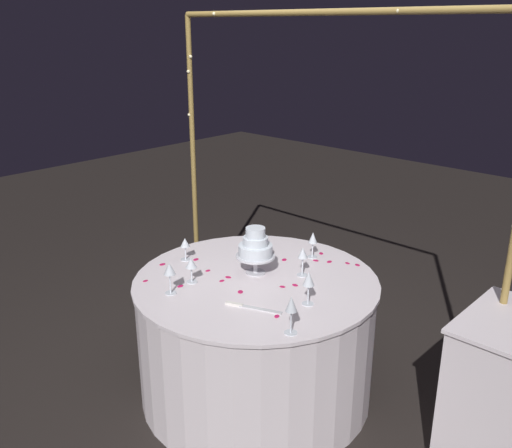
% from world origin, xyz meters
% --- Properties ---
extents(ground_plane, '(12.00, 12.00, 0.00)m').
position_xyz_m(ground_plane, '(0.00, 0.00, 0.00)').
color(ground_plane, black).
extents(decorative_arch, '(2.31, 0.06, 2.12)m').
position_xyz_m(decorative_arch, '(0.00, 0.55, 1.42)').
color(decorative_arch, olive).
rests_on(decorative_arch, ground).
extents(main_table, '(1.35, 1.35, 0.73)m').
position_xyz_m(main_table, '(0.00, 0.00, 0.36)').
color(main_table, white).
rests_on(main_table, ground).
extents(tiered_cake, '(0.22, 0.22, 0.27)m').
position_xyz_m(tiered_cake, '(-0.06, 0.06, 0.88)').
color(tiered_cake, silver).
rests_on(tiered_cake, main_table).
extents(wine_glass_0, '(0.06, 0.06, 0.17)m').
position_xyz_m(wine_glass_0, '(0.15, 0.21, 0.85)').
color(wine_glass_0, silver).
rests_on(wine_glass_0, main_table).
extents(wine_glass_1, '(0.06, 0.06, 0.18)m').
position_xyz_m(wine_glass_1, '(0.39, -0.04, 0.86)').
color(wine_glass_1, silver).
rests_on(wine_glass_1, main_table).
extents(wine_glass_2, '(0.06, 0.06, 0.14)m').
position_xyz_m(wine_glass_2, '(-0.23, -0.26, 0.83)').
color(wine_glass_2, silver).
rests_on(wine_glass_2, main_table).
extents(wine_glass_3, '(0.06, 0.06, 0.17)m').
position_xyz_m(wine_glass_3, '(-0.21, -0.43, 0.86)').
color(wine_glass_3, silver).
rests_on(wine_glass_3, main_table).
extents(wine_glass_4, '(0.06, 0.06, 0.16)m').
position_xyz_m(wine_glass_4, '(0.04, 0.45, 0.84)').
color(wine_glass_4, silver).
rests_on(wine_glass_4, main_table).
extents(wine_glass_5, '(0.06, 0.06, 0.14)m').
position_xyz_m(wine_glass_5, '(-0.49, -0.09, 0.83)').
color(wine_glass_5, silver).
rests_on(wine_glass_5, main_table).
extents(wine_glass_6, '(0.06, 0.06, 0.18)m').
position_xyz_m(wine_glass_6, '(0.50, -0.31, 0.86)').
color(wine_glass_6, silver).
rests_on(wine_glass_6, main_table).
extents(cake_knife, '(0.28, 0.13, 0.01)m').
position_xyz_m(cake_knife, '(0.20, -0.26, 0.73)').
color(cake_knife, silver).
rests_on(cake_knife, main_table).
extents(rose_petal_0, '(0.05, 0.05, 0.00)m').
position_xyz_m(rose_petal_0, '(0.05, -0.17, 0.73)').
color(rose_petal_0, '#C61951').
rests_on(rose_petal_0, main_table).
extents(rose_petal_1, '(0.04, 0.03, 0.00)m').
position_xyz_m(rose_petal_1, '(-0.13, -0.09, 0.73)').
color(rose_petal_1, '#C61951').
rests_on(rose_petal_1, main_table).
extents(rose_petal_2, '(0.04, 0.04, 0.00)m').
position_xyz_m(rose_petal_2, '(0.05, 0.53, 0.73)').
color(rose_petal_2, '#C61951').
rests_on(rose_petal_2, main_table).
extents(rose_petal_3, '(0.04, 0.04, 0.00)m').
position_xyz_m(rose_petal_3, '(0.36, -0.24, 0.73)').
color(rose_petal_3, '#C61951').
rests_on(rose_petal_3, main_table).
extents(rose_petal_4, '(0.03, 0.04, 0.00)m').
position_xyz_m(rose_petal_4, '(-0.44, -0.05, 0.73)').
color(rose_petal_4, '#C61951').
rests_on(rose_petal_4, main_table).
extents(rose_petal_5, '(0.02, 0.03, 0.00)m').
position_xyz_m(rose_petal_5, '(0.24, 0.14, 0.73)').
color(rose_petal_5, '#C61951').
rests_on(rose_petal_5, main_table).
extents(rose_petal_6, '(0.02, 0.03, 0.00)m').
position_xyz_m(rose_petal_6, '(-0.27, -0.11, 0.73)').
color(rose_petal_6, '#C61951').
rests_on(rose_petal_6, main_table).
extents(rose_petal_7, '(0.04, 0.03, 0.00)m').
position_xyz_m(rose_petal_7, '(0.25, 0.52, 0.73)').
color(rose_petal_7, '#C61951').
rests_on(rose_petal_7, main_table).
extents(rose_petal_8, '(0.02, 0.03, 0.00)m').
position_xyz_m(rose_petal_8, '(-0.12, -0.15, 0.73)').
color(rose_petal_8, '#C61951').
rests_on(rose_petal_8, main_table).
extents(rose_petal_9, '(0.04, 0.03, 0.00)m').
position_xyz_m(rose_petal_9, '(0.09, 0.43, 0.73)').
color(rose_petal_9, '#C61951').
rests_on(rose_petal_9, main_table).
extents(rose_petal_10, '(0.03, 0.04, 0.00)m').
position_xyz_m(rose_petal_10, '(-0.23, -0.34, 0.73)').
color(rose_petal_10, '#C61951').
rests_on(rose_petal_10, main_table).
extents(rose_petal_11, '(0.03, 0.04, 0.00)m').
position_xyz_m(rose_petal_11, '(0.16, 0.47, 0.73)').
color(rose_petal_11, '#C61951').
rests_on(rose_petal_11, main_table).
extents(rose_petal_12, '(0.04, 0.03, 0.00)m').
position_xyz_m(rose_petal_12, '(0.17, 0.02, 0.73)').
color(rose_petal_12, '#C61951').
rests_on(rose_petal_12, main_table).
extents(rose_petal_13, '(0.04, 0.04, 0.00)m').
position_xyz_m(rose_petal_13, '(0.30, 0.54, 0.73)').
color(rose_petal_13, '#C61951').
rests_on(rose_petal_13, main_table).
extents(rose_petal_14, '(0.04, 0.05, 0.00)m').
position_xyz_m(rose_petal_14, '(-0.06, 0.31, 0.73)').
color(rose_petal_14, '#C61951').
rests_on(rose_petal_14, main_table).
extents(rose_petal_15, '(0.03, 0.02, 0.00)m').
position_xyz_m(rose_petal_15, '(0.35, -0.13, 0.73)').
color(rose_petal_15, '#C61951').
rests_on(rose_petal_15, main_table).
extents(rose_petal_16, '(0.03, 0.04, 0.00)m').
position_xyz_m(rose_petal_16, '(-0.53, -0.23, 0.73)').
color(rose_petal_16, '#C61951').
rests_on(rose_petal_16, main_table).
extents(rose_petal_17, '(0.04, 0.03, 0.00)m').
position_xyz_m(rose_petal_17, '(0.21, 0.08, 0.73)').
color(rose_petal_17, '#C61951').
rests_on(rose_petal_17, main_table).
extents(rose_petal_18, '(0.02, 0.03, 0.00)m').
position_xyz_m(rose_petal_18, '(-0.42, -0.43, 0.73)').
color(rose_petal_18, '#C61951').
rests_on(rose_petal_18, main_table).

